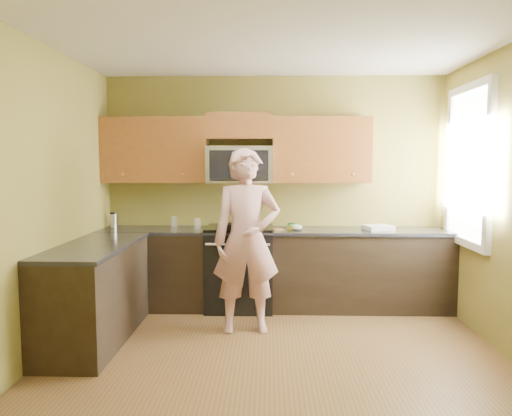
{
  "coord_description": "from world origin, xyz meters",
  "views": [
    {
      "loc": [
        -0.06,
        -3.83,
        1.67
      ],
      "look_at": [
        -0.2,
        1.3,
        1.2
      ],
      "focal_mm": 34.01,
      "sensor_mm": 36.0,
      "label": 1
    }
  ],
  "objects_px": {
    "woman": "(247,241)",
    "butter_tub": "(292,229)",
    "microwave": "(240,183)",
    "frying_pan": "(236,229)",
    "stove": "(240,267)",
    "travel_mug": "(114,227)"
  },
  "relations": [
    {
      "from": "woman",
      "to": "butter_tub",
      "type": "distance_m",
      "value": 0.93
    },
    {
      "from": "microwave",
      "to": "frying_pan",
      "type": "distance_m",
      "value": 0.58
    },
    {
      "from": "butter_tub",
      "to": "frying_pan",
      "type": "bearing_deg",
      "value": -163.24
    },
    {
      "from": "stove",
      "to": "woman",
      "type": "bearing_deg",
      "value": -81.15
    },
    {
      "from": "stove",
      "to": "frying_pan",
      "type": "xyz_separation_m",
      "value": [
        -0.03,
        -0.16,
        0.47
      ]
    },
    {
      "from": "stove",
      "to": "microwave",
      "type": "distance_m",
      "value": 0.98
    },
    {
      "from": "microwave",
      "to": "travel_mug",
      "type": "distance_m",
      "value": 1.59
    },
    {
      "from": "stove",
      "to": "butter_tub",
      "type": "relative_size",
      "value": 7.95
    },
    {
      "from": "stove",
      "to": "travel_mug",
      "type": "distance_m",
      "value": 1.57
    },
    {
      "from": "microwave",
      "to": "travel_mug",
      "type": "height_order",
      "value": "microwave"
    },
    {
      "from": "woman",
      "to": "frying_pan",
      "type": "xyz_separation_m",
      "value": [
        -0.15,
        0.6,
        0.04
      ]
    },
    {
      "from": "butter_tub",
      "to": "microwave",
      "type": "bearing_deg",
      "value": 170.8
    },
    {
      "from": "frying_pan",
      "to": "butter_tub",
      "type": "distance_m",
      "value": 0.66
    },
    {
      "from": "microwave",
      "to": "travel_mug",
      "type": "relative_size",
      "value": 4.25
    },
    {
      "from": "frying_pan",
      "to": "travel_mug",
      "type": "height_order",
      "value": "travel_mug"
    },
    {
      "from": "frying_pan",
      "to": "butter_tub",
      "type": "height_order",
      "value": "frying_pan"
    },
    {
      "from": "stove",
      "to": "microwave",
      "type": "height_order",
      "value": "microwave"
    },
    {
      "from": "woman",
      "to": "frying_pan",
      "type": "bearing_deg",
      "value": 96.75
    },
    {
      "from": "microwave",
      "to": "woman",
      "type": "xyz_separation_m",
      "value": [
        0.12,
        -0.89,
        -0.54
      ]
    },
    {
      "from": "stove",
      "to": "frying_pan",
      "type": "height_order",
      "value": "frying_pan"
    },
    {
      "from": "butter_tub",
      "to": "travel_mug",
      "type": "xyz_separation_m",
      "value": [
        -2.11,
        0.11,
        -0.0
      ]
    },
    {
      "from": "butter_tub",
      "to": "stove",
      "type": "bearing_deg",
      "value": -177.47
    }
  ]
}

